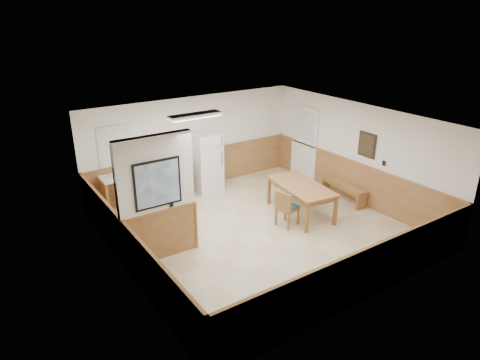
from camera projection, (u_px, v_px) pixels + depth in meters
ground at (259, 230)px, 9.53m from camera, size 6.00×6.00×0.00m
ceiling at (261, 120)px, 8.59m from camera, size 6.00×6.00×0.02m
back_wall at (193, 143)px, 11.37m from camera, size 6.00×0.02×2.50m
right_wall at (357, 153)px, 10.60m from camera, size 0.02×6.00×2.50m
left_wall at (122, 213)px, 7.51m from camera, size 0.02×6.00×2.50m
wainscot_back at (194, 170)px, 11.64m from camera, size 6.00×0.04×1.00m
wainscot_right at (353, 181)px, 10.87m from camera, size 0.04×6.00×1.00m
wainscot_left at (127, 250)px, 7.80m from camera, size 0.04×6.00×1.00m
partition_wall at (157, 200)px, 8.06m from camera, size 1.50×0.20×2.50m
kitchen_counter at (158, 184)px, 10.80m from camera, size 2.20×0.61×1.00m
exterior_door at (304, 143)px, 12.12m from camera, size 0.07×1.02×2.15m
kitchen_window at (115, 146)px, 10.16m from camera, size 0.80×0.04×1.00m
wall_painting at (367, 145)px, 10.24m from camera, size 0.04×0.50×0.60m
fluorescent_fixture at (195, 116)px, 9.20m from camera, size 1.20×0.30×0.09m
refrigerator at (206, 162)px, 11.34m from camera, size 0.72×0.73×1.59m
dining_table at (301, 189)px, 10.04m from camera, size 1.12×1.88×0.75m
dining_bench at (343, 187)px, 10.96m from camera, size 0.48×1.50×0.45m
dining_chair at (285, 206)px, 9.53m from camera, size 0.65×0.51×0.85m
fire_extinguisher at (173, 157)px, 10.81m from camera, size 0.14×0.14×0.46m
soap_bottle at (114, 172)px, 10.09m from camera, size 0.07×0.07×0.20m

